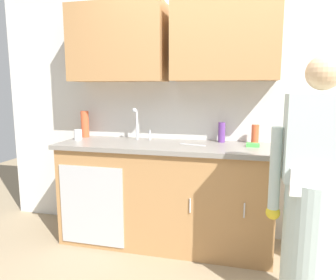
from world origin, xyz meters
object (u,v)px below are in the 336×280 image
at_px(bottle_water_short, 255,134).
at_px(sponge, 253,145).
at_px(sink, 136,144).
at_px(person_at_sink, 313,211).
at_px(knife_on_counter, 193,145).
at_px(bottle_dish_liquid, 222,132).
at_px(cup_by_sink, 78,135).
at_px(bottle_water_tall, 85,124).

distance_m(bottle_water_short, sponge, 0.17).
bearing_deg(sink, sponge, 1.71).
bearing_deg(person_at_sink, knife_on_counter, 140.10).
bearing_deg(bottle_dish_liquid, cup_by_sink, -171.76).
bearing_deg(sponge, bottle_water_short, 82.82).
bearing_deg(bottle_water_tall, knife_on_counter, -9.22).
xyz_separation_m(sink, bottle_water_tall, (-0.61, 0.18, 0.15)).
relative_size(knife_on_counter, sponge, 2.18).
bearing_deg(person_at_sink, bottle_water_short, 109.98).
height_order(cup_by_sink, knife_on_counter, cup_by_sink).
relative_size(sink, bottle_dish_liquid, 2.70).
bearing_deg(sink, bottle_dish_liquid, 14.97).
distance_m(sink, bottle_water_short, 1.09).
bearing_deg(bottle_water_tall, sponge, -5.10).
xyz_separation_m(bottle_water_tall, bottle_dish_liquid, (1.38, 0.03, -0.04)).
bearing_deg(bottle_water_tall, sink, -16.32).
distance_m(bottle_dish_liquid, knife_on_counter, 0.33).
bearing_deg(person_at_sink, sponge, 114.93).
relative_size(sink, person_at_sink, 0.31).
bearing_deg(bottle_dish_liquid, sponge, -31.94).
bearing_deg(sponge, knife_on_counter, -175.73).
bearing_deg(bottle_water_tall, bottle_dish_liquid, 1.06).
bearing_deg(bottle_water_short, bottle_dish_liquid, 176.83).
height_order(sink, bottle_water_tall, sink).
xyz_separation_m(bottle_water_short, cup_by_sink, (-1.67, -0.18, -0.04)).
height_order(person_at_sink, bottle_dish_liquid, person_at_sink).
relative_size(sink, cup_by_sink, 5.02).
bearing_deg(bottle_water_short, sink, -169.97).
height_order(bottle_water_tall, bottle_dish_liquid, bottle_water_tall).
height_order(person_at_sink, bottle_water_tall, person_at_sink).
bearing_deg(knife_on_counter, sponge, 19.91).
bearing_deg(bottle_dish_liquid, sink, -165.03).
height_order(person_at_sink, knife_on_counter, person_at_sink).
relative_size(sink, bottle_water_short, 2.89).
bearing_deg(sponge, sink, -178.29).
relative_size(person_at_sink, sponge, 14.73).
height_order(knife_on_counter, sponge, sponge).
bearing_deg(sink, knife_on_counter, -0.74).
height_order(bottle_dish_liquid, knife_on_counter, bottle_dish_liquid).
bearing_deg(person_at_sink, bottle_dish_liquid, 124.08).
distance_m(bottle_dish_liquid, sponge, 0.34).
xyz_separation_m(sink, bottle_water_short, (1.07, 0.19, 0.10)).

